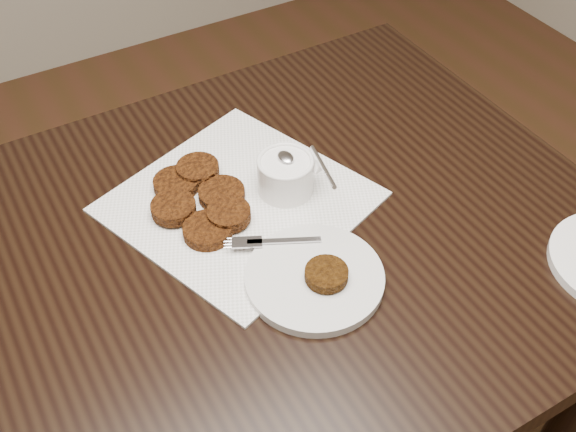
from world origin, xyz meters
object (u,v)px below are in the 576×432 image
object	(u,v)px
table	(210,405)
sauce_ramekin	(285,160)
plate_with_patty	(315,274)
napkin	(240,202)

from	to	relation	value
table	sauce_ramekin	world-z (taller)	sauce_ramekin
sauce_ramekin	plate_with_patty	distance (m)	0.19
plate_with_patty	napkin	bearing A→B (deg)	95.47
napkin	sauce_ramekin	xyz separation A→B (m)	(0.07, -0.01, 0.06)
napkin	plate_with_patty	size ratio (longest dim) A/B	1.75
napkin	plate_with_patty	distance (m)	0.19
napkin	plate_with_patty	bearing A→B (deg)	-84.53
napkin	sauce_ramekin	bearing A→B (deg)	-10.14
table	napkin	world-z (taller)	napkin
table	plate_with_patty	size ratio (longest dim) A/B	6.66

